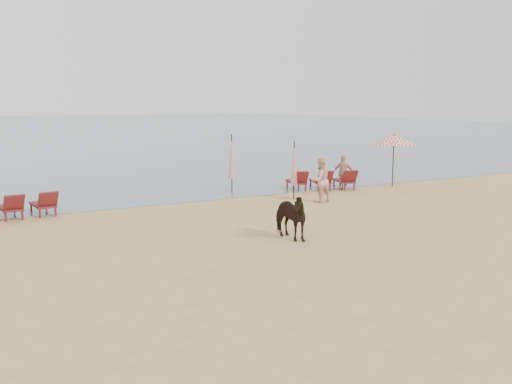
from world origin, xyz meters
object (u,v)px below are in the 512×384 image
(umbrella_closed_left, at_px, (232,157))
(lounger_cluster_left, at_px, (11,206))
(umbrella_closed_right, at_px, (294,163))
(beachgoer_right_a, at_px, (320,180))
(lounger_cluster_right, at_px, (322,180))
(umbrella_open_right, at_px, (394,140))
(beachgoer_right_b, at_px, (343,173))
(cow, at_px, (288,216))

(umbrella_closed_left, bearing_deg, lounger_cluster_left, -171.18)
(umbrella_closed_right, distance_m, beachgoer_right_a, 1.34)
(lounger_cluster_right, relative_size, umbrella_open_right, 1.36)
(lounger_cluster_left, distance_m, umbrella_open_right, 15.94)
(beachgoer_right_b, bearing_deg, umbrella_closed_left, 17.22)
(umbrella_closed_right, xyz_separation_m, beachgoer_right_b, (3.07, 0.83, -0.65))
(lounger_cluster_left, height_order, beachgoer_right_a, beachgoer_right_a)
(cow, bearing_deg, umbrella_open_right, 29.53)
(lounger_cluster_right, bearing_deg, lounger_cluster_left, -160.11)
(lounger_cluster_left, bearing_deg, lounger_cluster_right, -4.52)
(lounger_cluster_left, xyz_separation_m, lounger_cluster_right, (12.50, 0.13, 0.01))
(umbrella_closed_left, xyz_separation_m, beachgoer_right_b, (4.51, -1.75, -0.75))
(beachgoer_right_a, bearing_deg, umbrella_open_right, -161.10)
(umbrella_closed_right, height_order, beachgoer_right_b, umbrella_closed_right)
(beachgoer_right_b, bearing_deg, lounger_cluster_left, 36.74)
(umbrella_closed_right, relative_size, cow, 1.46)
(umbrella_closed_left, bearing_deg, lounger_cluster_right, -18.18)
(umbrella_closed_left, relative_size, umbrella_closed_right, 1.07)
(umbrella_open_right, relative_size, cow, 1.51)
(umbrella_closed_right, bearing_deg, cow, -124.21)
(umbrella_closed_left, height_order, beachgoer_right_b, umbrella_closed_left)
(lounger_cluster_right, bearing_deg, beachgoer_right_b, -14.91)
(umbrella_open_right, height_order, cow, umbrella_open_right)
(lounger_cluster_left, bearing_deg, umbrella_closed_left, 3.71)
(umbrella_open_right, xyz_separation_m, umbrella_closed_right, (-5.65, -0.57, -0.71))
(umbrella_closed_right, distance_m, beachgoer_right_b, 3.25)
(umbrella_open_right, xyz_separation_m, beachgoer_right_b, (-2.58, 0.26, -1.36))
(umbrella_open_right, relative_size, beachgoer_right_a, 1.39)
(lounger_cluster_left, relative_size, beachgoer_right_b, 1.89)
(umbrella_closed_left, bearing_deg, beachgoer_right_a, -62.70)
(umbrella_closed_left, distance_m, beachgoer_right_b, 4.89)
(lounger_cluster_right, relative_size, beachgoer_right_b, 2.11)
(umbrella_closed_right, bearing_deg, umbrella_closed_left, 119.11)
(umbrella_open_right, distance_m, umbrella_closed_right, 5.72)
(umbrella_open_right, distance_m, cow, 11.29)
(lounger_cluster_right, xyz_separation_m, umbrella_closed_left, (-3.74, 1.23, 1.08))
(beachgoer_right_a, bearing_deg, lounger_cluster_left, -11.53)
(umbrella_open_right, height_order, umbrella_closed_right, umbrella_open_right)
(lounger_cluster_right, relative_size, umbrella_closed_right, 1.40)
(lounger_cluster_left, distance_m, cow, 9.32)
(umbrella_open_right, xyz_separation_m, beachgoer_right_a, (-5.18, -1.69, -1.27))
(cow, xyz_separation_m, beachgoer_right_b, (6.82, 6.34, 0.10))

